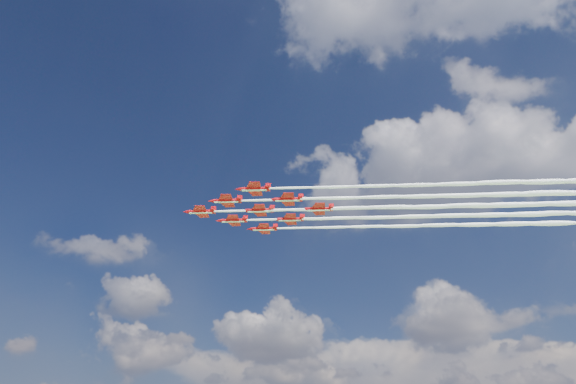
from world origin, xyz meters
name	(u,v)px	position (x,y,z in m)	size (l,w,h in m)	color
jet_lead	(368,208)	(28.38, 11.20, 77.19)	(99.97, 50.34, 2.57)	red
jet_row2_port	(401,197)	(39.75, 8.62, 77.19)	(99.97, 50.34, 2.57)	red
jet_row2_starb	(395,217)	(33.49, 21.69, 77.19)	(99.97, 50.34, 2.57)	red
jet_row3_port	(437,184)	(51.13, 6.03, 77.19)	(99.97, 50.34, 2.57)	red
jet_row3_centre	(428,207)	(44.86, 19.10, 77.19)	(99.97, 50.34, 2.57)	red
jet_row3_starb	(421,225)	(38.60, 32.17, 77.19)	(99.97, 50.34, 2.57)	red
jet_row4_port	(464,195)	(56.24, 16.52, 77.19)	(99.97, 50.34, 2.57)	red
jet_row4_starb	(454,216)	(49.97, 29.59, 77.19)	(99.97, 50.34, 2.57)	red
jet_tail	(489,205)	(61.35, 27.01, 77.19)	(99.97, 50.34, 2.57)	red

